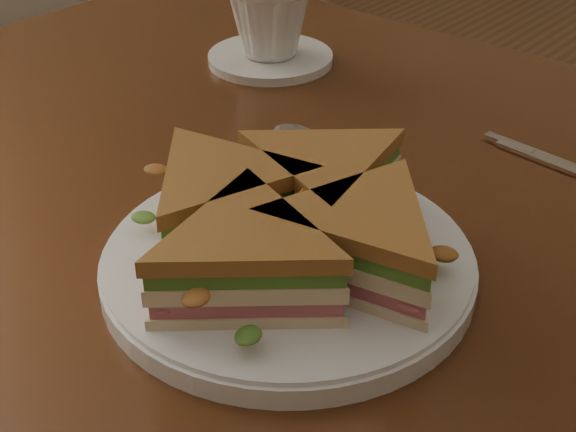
{
  "coord_description": "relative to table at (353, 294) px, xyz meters",
  "views": [
    {
      "loc": [
        0.32,
        -0.47,
        1.1
      ],
      "look_at": [
        0.02,
        -0.11,
        0.8
      ],
      "focal_mm": 50.0,
      "sensor_mm": 36.0,
      "label": 1
    }
  ],
  "objects": [
    {
      "name": "plate",
      "position": [
        0.02,
        -0.11,
        0.11
      ],
      "size": [
        0.27,
        0.27,
        0.02
      ],
      "primitive_type": "cylinder",
      "color": "white",
      "rests_on": "table"
    },
    {
      "name": "crisps_mound",
      "position": [
        0.02,
        -0.11,
        0.14
      ],
      "size": [
        0.09,
        0.09,
        0.05
      ],
      "primitive_type": null,
      "color": "orange",
      "rests_on": "plate"
    },
    {
      "name": "coffee_cup",
      "position": [
        -0.26,
        0.18,
        0.16
      ],
      "size": [
        0.12,
        0.12,
        0.09
      ],
      "primitive_type": "imported",
      "rotation": [
        0.0,
        0.0,
        0.24
      ],
      "color": "white",
      "rests_on": "saucer"
    },
    {
      "name": "saucer",
      "position": [
        -0.26,
        0.18,
        0.1
      ],
      "size": [
        0.14,
        0.14,
        0.01
      ],
      "primitive_type": "cylinder",
      "color": "white",
      "rests_on": "table"
    },
    {
      "name": "spoon",
      "position": [
        -0.09,
        0.05,
        0.1
      ],
      "size": [
        0.18,
        0.06,
        0.01
      ],
      "rotation": [
        0.0,
        0.0,
        -0.23
      ],
      "color": "silver",
      "rests_on": "table"
    },
    {
      "name": "table",
      "position": [
        0.0,
        0.0,
        0.0
      ],
      "size": [
        1.2,
        0.8,
        0.75
      ],
      "color": "#34190C",
      "rests_on": "ground"
    },
    {
      "name": "sandwich_wedges",
      "position": [
        0.02,
        -0.11,
        0.14
      ],
      "size": [
        0.28,
        0.28,
        0.06
      ],
      "color": "beige",
      "rests_on": "plate"
    }
  ]
}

